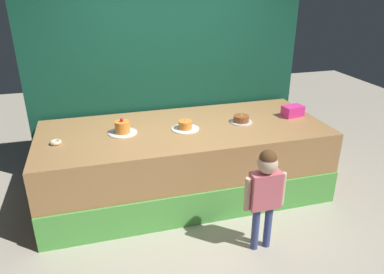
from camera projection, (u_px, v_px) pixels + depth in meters
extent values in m
plane|color=#BCB29E|center=(200.00, 223.00, 4.06)|extent=(12.00, 12.00, 0.00)
cube|color=#B27F4C|center=(184.00, 160.00, 4.50)|extent=(3.39, 1.40, 0.88)
cube|color=#59B24C|center=(201.00, 209.00, 3.97)|extent=(3.39, 0.02, 0.40)
cube|color=#144C38|center=(168.00, 63.00, 4.79)|extent=(3.63, 0.08, 2.97)
cylinder|color=#3F4C8C|center=(255.00, 228.00, 3.60)|extent=(0.07, 0.07, 0.48)
cylinder|color=#3F4C8C|center=(268.00, 226.00, 3.63)|extent=(0.07, 0.07, 0.48)
cube|color=#D86672|center=(265.00, 190.00, 3.45)|extent=(0.30, 0.13, 0.37)
cylinder|color=beige|center=(247.00, 194.00, 3.41)|extent=(0.06, 0.06, 0.34)
cylinder|color=beige|center=(282.00, 189.00, 3.50)|extent=(0.06, 0.06, 0.34)
sphere|color=beige|center=(268.00, 164.00, 3.33)|extent=(0.19, 0.19, 0.19)
sphere|color=brown|center=(268.00, 158.00, 3.31)|extent=(0.16, 0.16, 0.16)
cube|color=#F93397|center=(293.00, 111.00, 4.66)|extent=(0.28, 0.21, 0.14)
torus|color=beige|center=(56.00, 142.00, 3.88)|extent=(0.12, 0.12, 0.04)
cylinder|color=white|center=(123.00, 133.00, 4.16)|extent=(0.33, 0.33, 0.01)
cylinder|color=orange|center=(122.00, 127.00, 4.13)|extent=(0.17, 0.17, 0.13)
sphere|color=red|center=(122.00, 120.00, 4.10)|extent=(0.04, 0.04, 0.04)
cylinder|color=white|center=(185.00, 129.00, 4.27)|extent=(0.33, 0.33, 0.01)
cylinder|color=orange|center=(185.00, 125.00, 4.25)|extent=(0.16, 0.16, 0.09)
cone|color=#F2E566|center=(185.00, 119.00, 4.23)|extent=(0.02, 0.02, 0.04)
cylinder|color=silver|center=(241.00, 122.00, 4.48)|extent=(0.28, 0.28, 0.01)
cylinder|color=brown|center=(241.00, 119.00, 4.46)|extent=(0.19, 0.19, 0.08)
cone|color=#F2E566|center=(242.00, 114.00, 4.44)|extent=(0.02, 0.02, 0.05)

